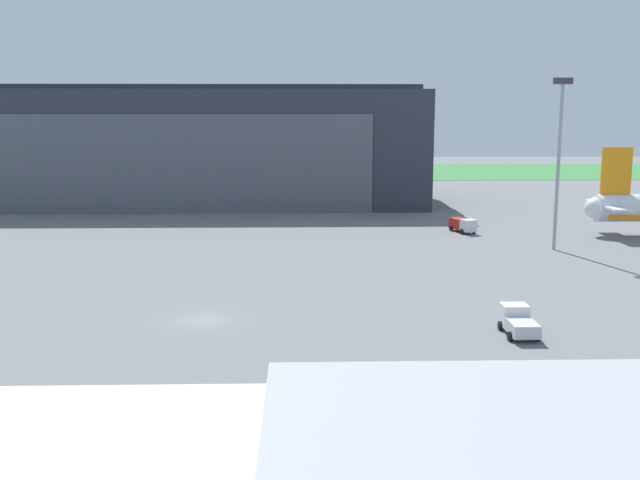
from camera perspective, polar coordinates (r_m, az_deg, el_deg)
name	(u,v)px	position (r m, az deg, el deg)	size (l,w,h in m)	color
ground_plane	(203,320)	(64.37, -9.03, -6.17)	(440.00, 440.00, 0.00)	slate
grass_field_strip	(271,172)	(215.43, -3.79, 5.30)	(440.00, 56.00, 0.08)	#3A7B3D
maintenance_hangar	(190,146)	(146.17, -10.02, 7.16)	(89.19, 33.44, 22.59)	#2D333D
fuel_bowser	(463,225)	(110.36, 11.01, 1.18)	(3.38, 5.43, 2.12)	silver
stair_truck	(518,322)	(61.60, 15.10, -6.12)	(2.55, 4.77, 2.16)	silver
apron_light_mast	(559,152)	(98.44, 18.03, 6.50)	(2.40, 0.50, 21.78)	#99999E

